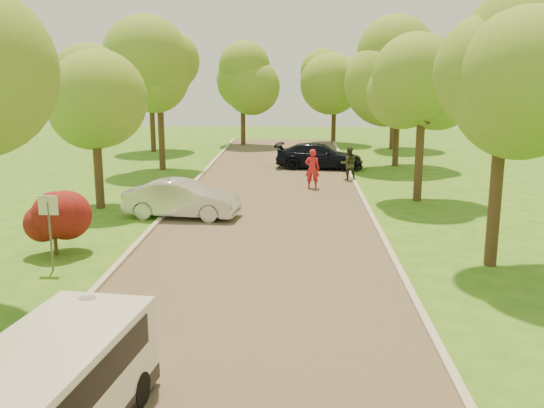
% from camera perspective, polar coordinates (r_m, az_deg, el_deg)
% --- Properties ---
extents(ground, '(100.00, 100.00, 0.00)m').
position_cam_1_polar(ground, '(13.43, -2.69, -12.04)').
color(ground, '#2E6A19').
rests_on(ground, ground).
extents(road, '(8.00, 60.00, 0.01)m').
position_cam_1_polar(road, '(20.96, -0.78, -2.95)').
color(road, '#4C4438').
rests_on(road, ground).
extents(curb_left, '(0.18, 60.00, 0.12)m').
position_cam_1_polar(curb_left, '(21.54, -11.61, -2.63)').
color(curb_left, '#B2AD9E').
rests_on(curb_left, ground).
extents(curb_right, '(0.18, 60.00, 0.12)m').
position_cam_1_polar(curb_right, '(21.12, 10.27, -2.88)').
color(curb_right, '#B2AD9E').
rests_on(curb_right, ground).
extents(street_sign, '(0.55, 0.06, 2.17)m').
position_cam_1_polar(street_sign, '(18.04, -20.26, -1.15)').
color(street_sign, '#59595E').
rests_on(street_sign, ground).
extents(red_shrub, '(1.70, 1.70, 1.95)m').
position_cam_1_polar(red_shrub, '(19.68, -19.85, -1.43)').
color(red_shrub, '#382619').
rests_on(red_shrub, ground).
extents(tree_l_midb, '(4.30, 4.20, 6.62)m').
position_cam_1_polar(tree_l_midb, '(25.47, -16.02, 9.75)').
color(tree_l_midb, '#382619').
rests_on(tree_l_midb, ground).
extents(tree_l_far, '(4.92, 4.80, 7.79)m').
position_cam_1_polar(tree_l_far, '(34.99, -10.25, 12.07)').
color(tree_l_far, '#382619').
rests_on(tree_l_far, ground).
extents(tree_r_mida, '(5.13, 5.00, 7.95)m').
position_cam_1_polar(tree_r_mida, '(18.16, 21.79, 11.49)').
color(tree_r_mida, '#382619').
rests_on(tree_r_mida, ground).
extents(tree_r_midb, '(4.51, 4.40, 7.01)m').
position_cam_1_polar(tree_r_midb, '(26.75, 14.43, 10.58)').
color(tree_r_midb, '#382619').
rests_on(tree_r_midb, ground).
extents(tree_r_far, '(5.33, 5.20, 8.34)m').
position_cam_1_polar(tree_r_far, '(36.69, 12.25, 12.56)').
color(tree_r_far, '#382619').
rests_on(tree_r_far, ground).
extents(tree_bg_a, '(5.12, 5.00, 7.72)m').
position_cam_1_polar(tree_bg_a, '(43.33, -11.08, 11.86)').
color(tree_bg_a, '#382619').
rests_on(tree_bg_a, ground).
extents(tree_bg_b, '(5.12, 5.00, 7.95)m').
position_cam_1_polar(tree_bg_b, '(44.75, 11.77, 12.13)').
color(tree_bg_b, '#382619').
rests_on(tree_bg_b, ground).
extents(tree_bg_c, '(4.92, 4.80, 7.33)m').
position_cam_1_polar(tree_bg_c, '(46.35, -2.52, 11.73)').
color(tree_bg_c, '#382619').
rests_on(tree_bg_c, ground).
extents(tree_bg_d, '(5.12, 5.00, 7.72)m').
position_cam_1_polar(tree_bg_d, '(48.28, 6.19, 12.05)').
color(tree_bg_d, '#382619').
rests_on(tree_bg_d, ground).
extents(minivan, '(2.35, 4.75, 1.70)m').
position_cam_1_polar(minivan, '(9.81, -20.49, -16.80)').
color(minivan, white).
rests_on(minivan, ground).
extents(silver_sedan, '(4.58, 2.11, 1.45)m').
position_cam_1_polar(silver_sedan, '(23.60, -8.48, 0.46)').
color(silver_sedan, silver).
rests_on(silver_sedan, ground).
extents(dark_sedan, '(5.28, 2.67, 1.47)m').
position_cam_1_polar(dark_sedan, '(35.35, 4.47, 4.53)').
color(dark_sedan, black).
rests_on(dark_sedan, ground).
extents(longboard, '(0.26, 0.84, 0.10)m').
position_cam_1_polar(longboard, '(11.78, -16.47, -15.79)').
color(longboard, black).
rests_on(longboard, ground).
extents(skateboarder, '(1.08, 0.64, 1.63)m').
position_cam_1_polar(skateboarder, '(11.42, -16.73, -12.09)').
color(skateboarder, gray).
rests_on(skateboarder, longboard).
extents(person_striped, '(0.75, 0.54, 1.91)m').
position_cam_1_polar(person_striped, '(29.24, 3.82, 3.33)').
color(person_striped, red).
rests_on(person_striped, ground).
extents(person_olive, '(0.90, 0.74, 1.73)m').
position_cam_1_polar(person_olive, '(31.60, 7.22, 3.78)').
color(person_olive, '#2B311D').
rests_on(person_olive, ground).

